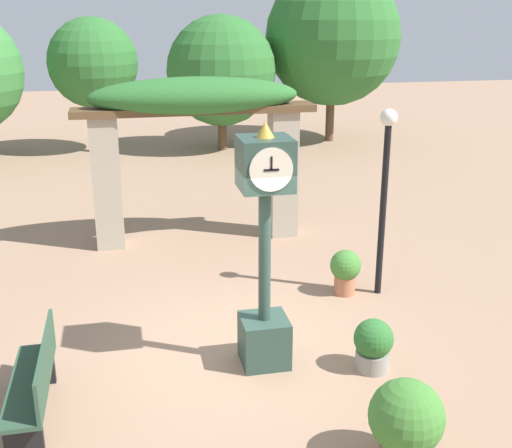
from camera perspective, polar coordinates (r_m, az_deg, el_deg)
The scene contains 9 objects.
ground_plane at distance 8.53m, azimuth -1.30°, elevation -11.41°, with size 60.00×60.00×0.00m, color #9E7A60.
pedestal_clock at distance 7.68m, azimuth 0.77°, elevation -2.33°, with size 0.60×0.65×3.07m.
pergola at distance 11.96m, azimuth -5.40°, elevation 9.13°, with size 4.44×1.11×3.11m.
potted_plant_near_left at distance 10.12m, azimuth 7.94°, elevation -4.04°, with size 0.48×0.48×0.72m.
potted_plant_near_right at distance 8.16m, azimuth 10.38°, elevation -10.47°, with size 0.49×0.49×0.67m.
potted_plant_far_left at distance 6.65m, azimuth 13.19°, elevation -16.67°, with size 0.74×0.74×0.90m.
park_bench at distance 7.53m, azimuth -19.01°, elevation -13.06°, with size 0.42×1.68×0.89m.
lamp_post at distance 9.78m, azimuth 11.40°, elevation 4.09°, with size 0.25×0.25×2.90m.
tree_line at distance 20.60m, azimuth -4.75°, elevation 14.78°, with size 15.33×4.58×5.59m.
Camera 1 is at (-1.34, -7.27, 4.26)m, focal length 45.00 mm.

